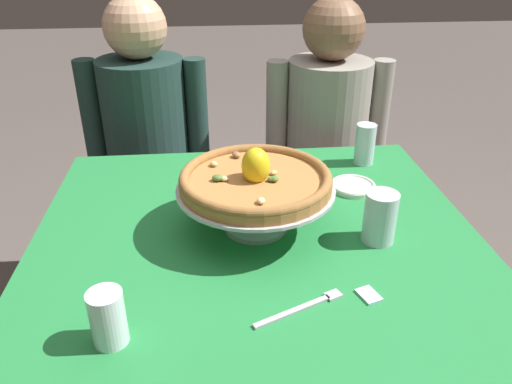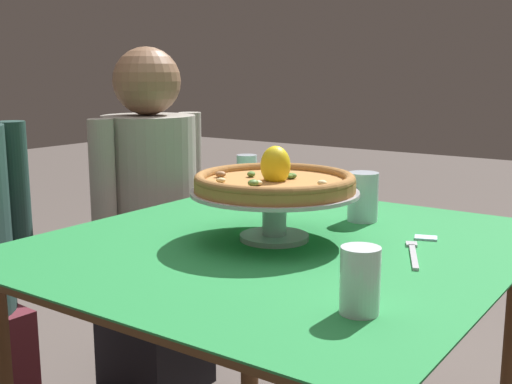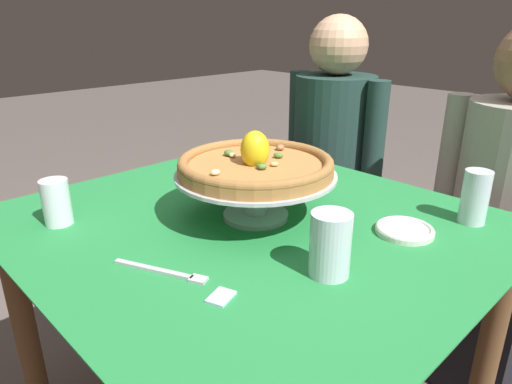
{
  "view_description": "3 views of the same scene",
  "coord_description": "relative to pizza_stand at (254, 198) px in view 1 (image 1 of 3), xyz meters",
  "views": [
    {
      "loc": [
        -0.1,
        -1.02,
        1.38
      ],
      "look_at": [
        0.01,
        0.07,
        0.79
      ],
      "focal_mm": 34.9,
      "sensor_mm": 36.0,
      "label": 1
    },
    {
      "loc": [
        -1.17,
        -0.75,
        1.09
      ],
      "look_at": [
        0.04,
        0.1,
        0.81
      ],
      "focal_mm": 44.71,
      "sensor_mm": 36.0,
      "label": 2
    },
    {
      "loc": [
        0.73,
        -0.69,
        1.17
      ],
      "look_at": [
        -0.01,
        0.03,
        0.78
      ],
      "focal_mm": 32.17,
      "sensor_mm": 36.0,
      "label": 3
    }
  ],
  "objects": [
    {
      "name": "water_glass_side_right",
      "position": [
        0.29,
        -0.08,
        -0.03
      ],
      "size": [
        0.08,
        0.08,
        0.12
      ],
      "color": "silver",
      "rests_on": "dining_table"
    },
    {
      "name": "dinner_fork",
      "position": [
        0.07,
        -0.3,
        -0.08
      ],
      "size": [
        0.19,
        0.1,
        0.01
      ],
      "color": "#B7B7C1",
      "rests_on": "dining_table"
    },
    {
      "name": "side_plate",
      "position": [
        0.3,
        0.18,
        -0.07
      ],
      "size": [
        0.13,
        0.13,
        0.02
      ],
      "color": "silver",
      "rests_on": "dining_table"
    },
    {
      "name": "diner_right",
      "position": [
        0.35,
        0.72,
        -0.24
      ],
      "size": [
        0.47,
        0.34,
        1.17
      ],
      "color": "black",
      "rests_on": "ground"
    },
    {
      "name": "water_glass_back_right",
      "position": [
        0.38,
        0.35,
        -0.03
      ],
      "size": [
        0.06,
        0.06,
        0.13
      ],
      "color": "silver",
      "rests_on": "dining_table"
    },
    {
      "name": "diner_left",
      "position": [
        -0.34,
        0.76,
        -0.24
      ],
      "size": [
        0.47,
        0.34,
        1.18
      ],
      "color": "maroon",
      "rests_on": "ground"
    },
    {
      "name": "pizza_stand",
      "position": [
        0.0,
        0.0,
        0.0
      ],
      "size": [
        0.38,
        0.38,
        0.11
      ],
      "color": "#B7B7C1",
      "rests_on": "dining_table"
    },
    {
      "name": "sugar_packet",
      "position": [
        0.21,
        -0.28,
        -0.08
      ],
      "size": [
        0.05,
        0.06,
        0.0
      ],
      "primitive_type": "cube",
      "rotation": [
        0.0,
        0.0,
        1.91
      ],
      "color": "silver",
      "rests_on": "dining_table"
    },
    {
      "name": "water_glass_front_left",
      "position": [
        -0.29,
        -0.36,
        -0.04
      ],
      "size": [
        0.06,
        0.06,
        0.11
      ],
      "color": "white",
      "rests_on": "dining_table"
    },
    {
      "name": "dining_table",
      "position": [
        0.0,
        -0.02,
        -0.19
      ],
      "size": [
        1.08,
        1.0,
        0.71
      ],
      "color": "brown",
      "rests_on": "ground"
    },
    {
      "name": "pizza",
      "position": [
        0.0,
        -0.0,
        0.05
      ],
      "size": [
        0.36,
        0.36,
        0.1
      ],
      "color": "#AD753D",
      "rests_on": "pizza_stand"
    }
  ]
}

